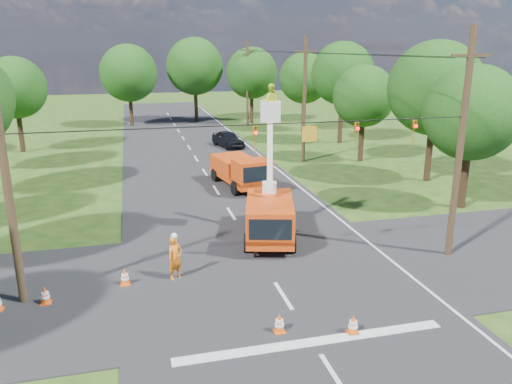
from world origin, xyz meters
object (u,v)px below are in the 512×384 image
object	(u,v)px
traffic_cone_2	(270,213)
pole_left	(7,186)
tree_right_e	(304,78)
traffic_cone_3	(282,196)
pole_right_near	(461,145)
traffic_cone_7	(271,176)
traffic_cone_0	(279,323)
pole_right_mid	(304,99)
tree_right_a	(472,113)
ground_worker	(175,258)
tree_right_d	(343,74)
bucket_truck	(270,208)
traffic_cone_1	(353,324)
tree_left_f	(15,88)
distant_car	(228,139)
pole_right_far	(247,82)
tree_far_c	(252,73)
traffic_cone_4	(125,277)
second_truck	(241,170)
tree_far_a	(129,73)
tree_right_b	(435,88)
tree_right_c	(364,96)
tree_far_b	(195,66)
traffic_cone_5	(45,295)

from	to	relation	value
traffic_cone_2	pole_left	bearing A→B (deg)	-149.42
traffic_cone_2	tree_right_e	world-z (taller)	tree_right_e
traffic_cone_3	pole_right_near	world-z (taller)	pole_right_near
traffic_cone_7	tree_right_e	bearing A→B (deg)	64.87
traffic_cone_0	traffic_cone_2	bearing A→B (deg)	75.97
pole_right_mid	tree_right_a	bearing A→B (deg)	-70.35
ground_worker	tree_right_d	distance (m)	32.86
bucket_truck	traffic_cone_1	xyz separation A→B (m)	(0.36, -8.91, -1.22)
traffic_cone_0	tree_left_f	bearing A→B (deg)	112.10
distant_car	pole_right_near	xyz separation A→B (m)	(4.85, -27.49, 4.35)
pole_right_far	tree_far_c	distance (m)	2.43
traffic_cone_2	traffic_cone_4	bearing A→B (deg)	-140.94
bucket_truck	traffic_cone_0	bearing A→B (deg)	-88.32
traffic_cone_0	pole_right_far	world-z (taller)	pole_right_far
traffic_cone_3	pole_right_far	size ratio (longest dim) A/B	0.07
bucket_truck	tree_left_f	world-z (taller)	tree_left_f
second_truck	tree_right_d	distance (m)	19.58
second_truck	traffic_cone_7	distance (m)	2.81
tree_left_f	pole_left	bearing A→B (deg)	-79.98
traffic_cone_2	tree_far_a	size ratio (longest dim) A/B	0.07
ground_worker	tree_right_b	xyz separation A→B (m)	(18.81, 11.46, 5.51)
traffic_cone_4	traffic_cone_2	bearing A→B (deg)	39.06
traffic_cone_7	tree_far_a	xyz separation A→B (m)	(-9.22, 28.43, 5.83)
tree_right_c	tree_far_b	xyz separation A→B (m)	(-10.20, 26.00, 1.50)
distant_car	pole_right_far	size ratio (longest dim) A/B	0.44
traffic_cone_7	tree_right_b	size ratio (longest dim) A/B	0.07
pole_right_near	pole_right_far	world-z (taller)	same
ground_worker	pole_right_far	world-z (taller)	pole_right_far
pole_right_mid	second_truck	bearing A→B (deg)	-135.76
tree_far_a	distant_car	bearing A→B (deg)	-60.84
pole_left	tree_right_c	bearing A→B (deg)	39.93
traffic_cone_7	pole_right_mid	xyz separation A→B (m)	(4.28, 5.43, 4.75)
second_truck	pole_right_near	size ratio (longest dim) A/B	0.63
traffic_cone_2	bucket_truck	bearing A→B (deg)	-105.63
second_truck	traffic_cone_4	world-z (taller)	second_truck
tree_right_b	tree_right_d	bearing A→B (deg)	90.76
distant_car	tree_left_f	world-z (taller)	tree_left_f
tree_left_f	tree_right_e	bearing A→B (deg)	9.92
traffic_cone_1	traffic_cone_5	world-z (taller)	same
traffic_cone_7	pole_right_far	distance (m)	26.22
traffic_cone_0	tree_right_e	bearing A→B (deg)	69.56
traffic_cone_7	tree_right_e	size ratio (longest dim) A/B	0.08
tree_right_d	pole_right_near	bearing A→B (deg)	-103.13
tree_right_e	tree_right_c	bearing A→B (deg)	-92.15
pole_right_far	tree_left_f	bearing A→B (deg)	-156.77
bucket_truck	second_truck	distance (m)	9.58
distant_car	pole_right_mid	bearing A→B (deg)	-71.22
traffic_cone_2	traffic_cone_4	size ratio (longest dim) A/B	1.00
bucket_truck	second_truck	size ratio (longest dim) A/B	1.19
bucket_truck	tree_right_d	size ratio (longest dim) A/B	0.77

